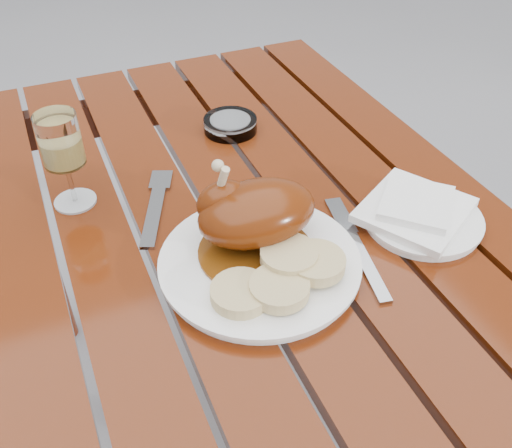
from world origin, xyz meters
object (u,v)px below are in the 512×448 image
(table, at_px, (248,356))
(dinner_plate, at_px, (260,264))
(side_plate, at_px, (422,219))
(ashtray, at_px, (230,124))
(wine_glass, at_px, (65,161))

(table, distance_m, dinner_plate, 0.41)
(side_plate, bearing_deg, table, 151.42)
(ashtray, bearing_deg, wine_glass, -160.36)
(dinner_plate, relative_size, side_plate, 1.55)
(side_plate, bearing_deg, dinner_plate, 178.58)
(table, xyz_separation_m, ashtray, (0.07, 0.25, 0.39))
(table, relative_size, wine_glass, 7.49)
(dinner_plate, height_order, wine_glass, wine_glass)
(wine_glass, height_order, ashtray, wine_glass)
(table, bearing_deg, wine_glass, 151.22)
(side_plate, distance_m, ashtray, 0.42)
(table, height_order, side_plate, side_plate)
(dinner_plate, bearing_deg, table, 76.38)
(dinner_plate, bearing_deg, ashtray, 74.97)
(dinner_plate, height_order, side_plate, dinner_plate)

